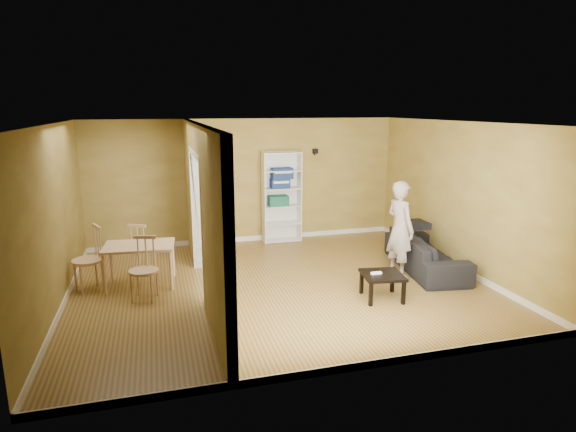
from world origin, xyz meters
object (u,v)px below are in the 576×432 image
Objects in this scene: coffee_table at (382,278)px; sofa at (426,248)px; chair_near at (143,269)px; chair_far at (143,247)px; bookshelf at (281,197)px; dining_table at (139,249)px; chair_left at (87,259)px; person at (400,221)px.

sofa is at bearing 37.01° from coffee_table.
chair_near is 1.05× the size of chair_far.
dining_table is (-2.88, -1.99, -0.36)m from bookshelf.
chair_near is (0.07, -0.63, -0.13)m from dining_table.
bookshelf is at bearing 95.49° from chair_left.
coffee_table is at bearing -24.13° from dining_table.
chair_left is (-4.30, 1.56, 0.18)m from coffee_table.
person is 5.10m from chair_left.
sofa is 2.34× the size of chair_far.
person reaches higher than chair_far.
chair_left is 1.04m from chair_far.
sofa is 3.57× the size of coffee_table.
sofa is 1.69m from coffee_table.
chair_near reaches higher than sofa.
person is at bearing -63.10° from bookshelf.
person is at bearing 15.48° from chair_near.
person is 3.03m from bookshelf.
person is 4.45m from chair_far.
dining_table is at bearing 69.67° from person.
bookshelf is at bearing 16.09° from person.
coffee_table is at bearing 135.51° from sofa.
bookshelf is 3.87m from chair_near.
person is 1.87× the size of chair_left.
sofa is 3.28m from bookshelf.
chair_far is at bearing 87.08° from dining_table.
person is at bearing 112.50° from sofa.
sofa is at bearing -86.80° from person.
sofa is 2.04× the size of chair_left.
chair_left reaches higher than dining_table.
chair_left is at bearing 93.00° from sofa.
chair_far is (-2.84, -1.35, -0.51)m from bookshelf.
bookshelf is (-1.99, 2.54, 0.56)m from sofa.
chair_far is at bearing 108.10° from chair_near.
chair_far is (-0.03, 1.27, -0.02)m from chair_near.
sofa is at bearing -169.33° from chair_far.
chair_left is 1.14× the size of chair_far.
dining_table is 1.05× the size of chair_left.
person is 4.32m from dining_table.
chair_left reaches higher than coffee_table.
chair_far reaches higher than sofa.
chair_near is at bearing -137.01° from bookshelf.
bookshelf is 1.86× the size of chair_left.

